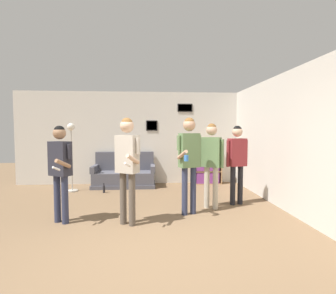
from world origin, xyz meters
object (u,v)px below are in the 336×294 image
object	(u,v)px
drinking_cup	(206,145)
person_spectator_near_bookshelf	(211,156)
bookshelf	(207,165)
person_watcher_holding_cup	(189,154)
person_player_foreground_center	(127,159)
bottle_on_floor	(104,189)
couch	(124,175)
floor_lamp	(71,146)
person_spectator_far_right	(237,156)
person_player_foreground_left	(60,164)

from	to	relation	value
drinking_cup	person_spectator_near_bookshelf	bearing A→B (deg)	-99.90
bookshelf	drinking_cup	distance (m)	0.61
person_watcher_holding_cup	person_player_foreground_center	bearing A→B (deg)	-156.95
bottle_on_floor	drinking_cup	xyz separation A→B (m)	(2.81, 0.95, 1.06)
couch	person_spectator_near_bookshelf	xyz separation A→B (m)	(1.95, -2.24, 0.75)
couch	floor_lamp	world-z (taller)	floor_lamp
person_player_foreground_center	person_spectator_far_right	size ratio (longest dim) A/B	1.06
bookshelf	person_watcher_holding_cup	world-z (taller)	person_watcher_holding_cup
person_player_foreground_left	person_watcher_holding_cup	xyz separation A→B (m)	(2.23, 0.30, 0.12)
floor_lamp	person_spectator_far_right	xyz separation A→B (m)	(3.83, -1.48, -0.15)
person_spectator_near_bookshelf	drinking_cup	size ratio (longest dim) A/B	16.10
couch	floor_lamp	distance (m)	1.64
person_player_foreground_left	bookshelf	bearing A→B (deg)	43.99
person_player_foreground_left	person_spectator_far_right	world-z (taller)	person_spectator_far_right
person_spectator_near_bookshelf	drinking_cup	bearing A→B (deg)	80.10
bookshelf	person_player_foreground_left	world-z (taller)	person_player_foreground_left
drinking_cup	bottle_on_floor	bearing A→B (deg)	-161.33
person_watcher_holding_cup	bottle_on_floor	world-z (taller)	person_watcher_holding_cup
bookshelf	person_player_foreground_center	distance (m)	3.89
drinking_cup	person_player_foreground_left	bearing A→B (deg)	-135.69
floor_lamp	person_player_foreground_center	size ratio (longest dim) A/B	0.99
bottle_on_floor	person_player_foreground_center	bearing A→B (deg)	-71.27
person_watcher_holding_cup	bottle_on_floor	distance (m)	2.82
person_spectator_near_bookshelf	person_player_foreground_left	bearing A→B (deg)	-166.69
person_player_foreground_center	drinking_cup	size ratio (longest dim) A/B	16.73
person_watcher_holding_cup	person_spectator_far_right	xyz separation A→B (m)	(1.10, 0.58, -0.10)
person_player_foreground_left	drinking_cup	world-z (taller)	person_player_foreground_left
bookshelf	person_player_foreground_left	size ratio (longest dim) A/B	0.67
floor_lamp	person_player_foreground_center	bearing A→B (deg)	-57.29
bookshelf	person_spectator_far_right	bearing A→B (deg)	-86.31
person_spectator_far_right	bottle_on_floor	bearing A→B (deg)	157.22
person_player_foreground_center	person_spectator_near_bookshelf	distance (m)	1.80
bookshelf	person_player_foreground_center	xyz separation A→B (m)	(-2.06, -3.25, 0.56)
person_spectator_far_right	bookshelf	bearing A→B (deg)	93.69
person_player_foreground_center	bookshelf	bearing A→B (deg)	57.64
bookshelf	drinking_cup	bearing A→B (deg)	179.53
floor_lamp	drinking_cup	distance (m)	3.72
person_spectator_near_bookshelf	bottle_on_floor	size ratio (longest dim) A/B	7.01
couch	floor_lamp	xyz separation A→B (m)	(-1.28, -0.53, 0.87)
person_player_foreground_center	person_player_foreground_left	bearing A→B (deg)	171.32
bookshelf	person_player_foreground_left	xyz separation A→B (m)	(-3.19, -3.08, 0.46)
bookshelf	floor_lamp	bearing A→B (deg)	-168.90
person_player_foreground_left	person_spectator_far_right	size ratio (longest dim) A/B	0.99
person_watcher_holding_cup	drinking_cup	distance (m)	2.94
couch	person_spectator_near_bookshelf	distance (m)	3.06
person_player_foreground_left	person_watcher_holding_cup	distance (m)	2.25
person_player_foreground_left	person_spectator_near_bookshelf	bearing A→B (deg)	13.31
person_watcher_holding_cup	person_player_foreground_left	bearing A→B (deg)	-172.46
bottle_on_floor	drinking_cup	distance (m)	3.15
floor_lamp	drinking_cup	world-z (taller)	floor_lamp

